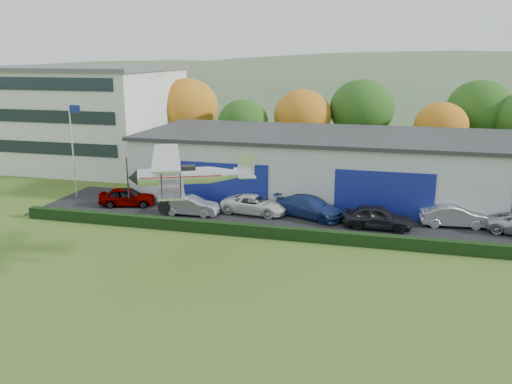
% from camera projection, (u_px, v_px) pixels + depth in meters
% --- Properties ---
extents(apron, '(48.00, 9.00, 0.05)m').
position_uv_depth(apron, '(353.00, 222.00, 38.05)').
color(apron, black).
rests_on(apron, ground).
extents(hedge, '(46.00, 0.60, 0.80)m').
position_uv_depth(hedge, '(347.00, 238.00, 33.46)').
color(hedge, black).
rests_on(hedge, ground).
extents(hangar, '(40.60, 12.60, 5.30)m').
position_uv_depth(hangar, '(386.00, 168.00, 43.44)').
color(hangar, '#B2B7BC').
rests_on(hangar, ground).
extents(office_block, '(20.60, 15.60, 10.40)m').
position_uv_depth(office_block, '(75.00, 116.00, 57.37)').
color(office_block, silver).
rests_on(office_block, ground).
extents(flagpole, '(1.05, 0.10, 8.00)m').
position_uv_depth(flagpole, '(73.00, 141.00, 43.33)').
color(flagpole, silver).
rests_on(flagpole, ground).
extents(tree_belt, '(75.70, 13.22, 10.12)m').
position_uv_depth(tree_belt, '(349.00, 114.00, 55.55)').
color(tree_belt, '#3D2614').
rests_on(tree_belt, ground).
extents(distant_hills, '(430.00, 196.00, 56.00)m').
position_uv_depth(distant_hills, '(358.00, 142.00, 154.63)').
color(distant_hills, '#4C6642').
rests_on(distant_hills, ground).
extents(car_0, '(4.63, 2.78, 1.47)m').
position_uv_depth(car_0, '(127.00, 197.00, 41.77)').
color(car_0, gray).
rests_on(car_0, apron).
extents(car_1, '(4.26, 1.65, 1.38)m').
position_uv_depth(car_1, '(191.00, 206.00, 39.46)').
color(car_1, silver).
rests_on(car_1, apron).
extents(car_2, '(5.22, 2.85, 1.39)m').
position_uv_depth(car_2, '(255.00, 204.00, 39.77)').
color(car_2, silver).
rests_on(car_2, apron).
extents(car_3, '(5.78, 4.16, 1.56)m').
position_uv_depth(car_3, '(310.00, 207.00, 38.88)').
color(car_3, navy).
rests_on(car_3, apron).
extents(car_4, '(4.73, 2.04, 1.59)m').
position_uv_depth(car_4, '(378.00, 217.00, 36.35)').
color(car_4, black).
rests_on(car_4, apron).
extents(car_5, '(4.74, 2.06, 1.52)m').
position_uv_depth(car_5, '(454.00, 216.00, 36.79)').
color(car_5, silver).
rests_on(car_5, apron).
extents(biplane, '(7.11, 7.80, 2.98)m').
position_uv_depth(biplane, '(186.00, 174.00, 29.12)').
color(biplane, silver).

